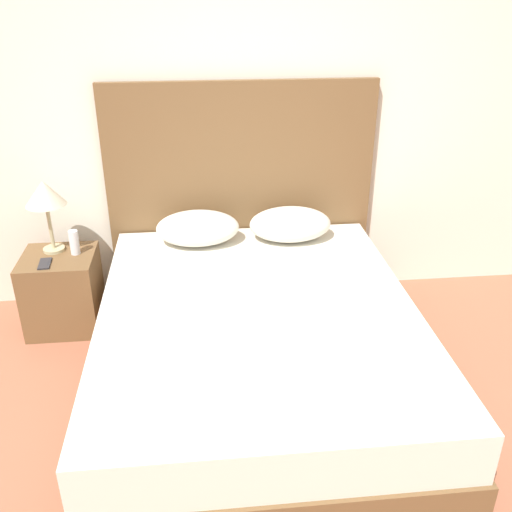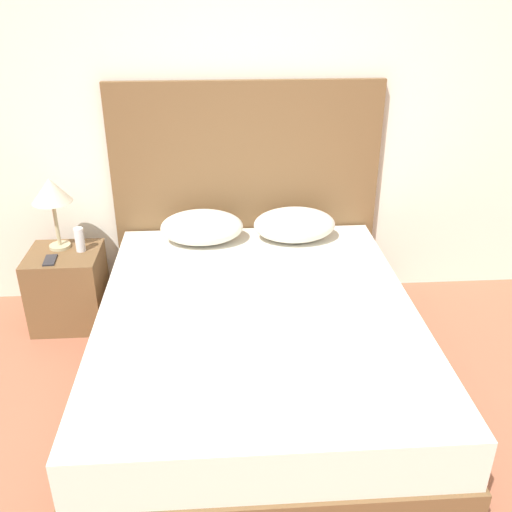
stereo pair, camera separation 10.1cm
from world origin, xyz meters
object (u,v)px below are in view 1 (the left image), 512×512
phone_on_bed (291,284)px  nightstand (63,291)px  table_lamp (45,196)px  bed (258,348)px  phone_on_nightstand (45,264)px

phone_on_bed → nightstand: 1.56m
table_lamp → phone_on_bed: bearing=-24.3°
phone_on_bed → table_lamp: bearing=155.7°
bed → nightstand: bearing=147.1°
nightstand → phone_on_bed: bearing=-21.8°
bed → nightstand: bed is taller
phone_on_nightstand → nightstand: bearing=65.3°
phone_on_bed → phone_on_nightstand: size_ratio=1.06×
nightstand → table_lamp: (-0.03, 0.09, 0.64)m
phone_on_nightstand → bed: bearing=-28.1°
bed → phone_on_nightstand: (-1.26, 0.67, 0.25)m
phone_on_bed → nightstand: (-1.42, 0.57, -0.28)m
nightstand → phone_on_nightstand: bearing=-114.7°
bed → table_lamp: bearing=145.0°
table_lamp → phone_on_nightstand: size_ratio=3.07×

